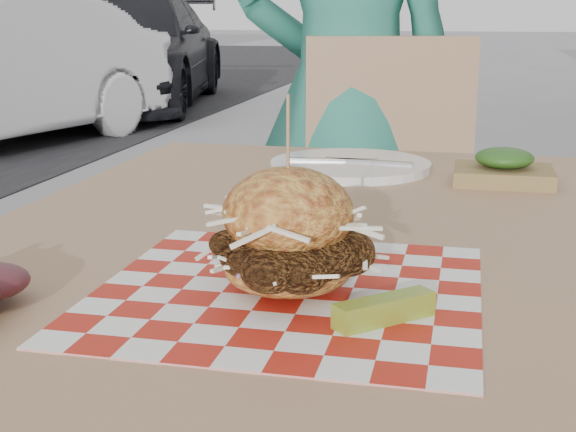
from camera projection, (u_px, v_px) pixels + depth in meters
The scene contains 9 objects.
diner at pixel (347, 97), 2.06m from camera, with size 0.58×0.38×1.59m, color #2A7966.
car_dark at pixel (129, 50), 8.59m from camera, with size 1.66×4.08×1.18m, color black.
patio_table at pixel (303, 291), 1.00m from camera, with size 0.80×1.20×0.75m.
patio_chair at pixel (374, 204), 1.95m from camera, with size 0.51×0.51×0.95m.
paper_liner at pixel (288, 291), 0.77m from camera, with size 0.36×0.36×0.00m, color red.
sandwich at pixel (288, 238), 0.75m from camera, with size 0.16×0.16×0.19m.
pickle_spear at pixel (384, 310), 0.68m from camera, with size 0.10×0.02×0.02m, color olive.
place_setting at pixel (350, 165), 1.35m from camera, with size 0.27×0.27×0.02m.
kraft_tray at pixel (504, 169), 1.24m from camera, with size 0.15×0.12×0.06m.
Camera 1 is at (-0.01, -0.74, 1.01)m, focal length 50.00 mm.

